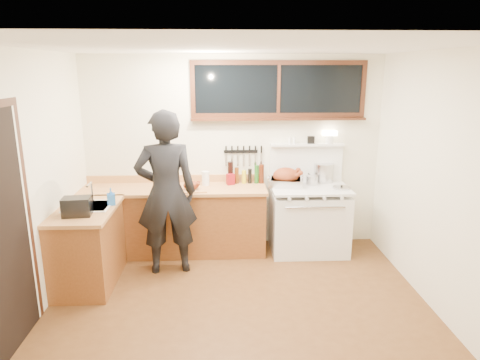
{
  "coord_description": "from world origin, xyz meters",
  "views": [
    {
      "loc": [
        -0.17,
        -3.98,
        2.41
      ],
      "look_at": [
        0.05,
        0.85,
        1.15
      ],
      "focal_mm": 32.0,
      "sensor_mm": 36.0,
      "label": 1
    }
  ],
  "objects_px": {
    "man": "(166,193)",
    "cutting_board": "(192,187)",
    "roast_turkey": "(286,178)",
    "vintage_stove": "(309,218)"
  },
  "relations": [
    {
      "from": "vintage_stove",
      "to": "roast_turkey",
      "type": "bearing_deg",
      "value": 169.16
    },
    {
      "from": "cutting_board",
      "to": "roast_turkey",
      "type": "bearing_deg",
      "value": 8.46
    },
    {
      "from": "man",
      "to": "cutting_board",
      "type": "distance_m",
      "value": 0.48
    },
    {
      "from": "vintage_stove",
      "to": "roast_turkey",
      "type": "height_order",
      "value": "vintage_stove"
    },
    {
      "from": "man",
      "to": "cutting_board",
      "type": "bearing_deg",
      "value": 54.98
    },
    {
      "from": "vintage_stove",
      "to": "cutting_board",
      "type": "bearing_deg",
      "value": -175.38
    },
    {
      "from": "cutting_board",
      "to": "vintage_stove",
      "type": "bearing_deg",
      "value": 4.62
    },
    {
      "from": "man",
      "to": "roast_turkey",
      "type": "bearing_deg",
      "value": 20.76
    },
    {
      "from": "vintage_stove",
      "to": "cutting_board",
      "type": "distance_m",
      "value": 1.63
    },
    {
      "from": "roast_turkey",
      "to": "cutting_board",
      "type": "bearing_deg",
      "value": -171.54
    }
  ]
}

